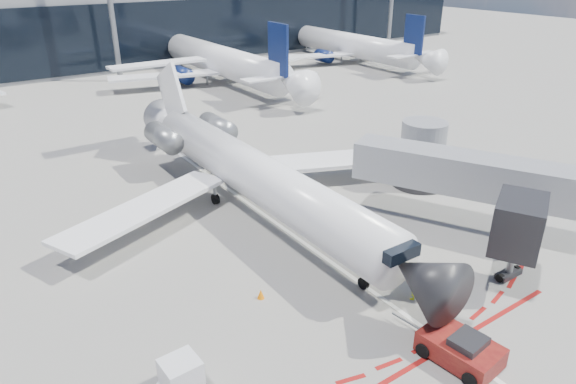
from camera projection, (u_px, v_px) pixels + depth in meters
ground at (295, 237)px, 30.89m from camera, size 260.00×260.00×0.00m
apron_centerline at (277, 224)px, 32.38m from camera, size 0.25×40.00×0.01m
apron_stop_bar at (448, 345)px, 22.28m from camera, size 14.00×0.25×0.01m
terminal_building at (43, 7)px, 75.92m from camera, size 150.00×24.15×24.00m
jet_bridge at (449, 171)px, 32.41m from camera, size 10.03×15.20×4.90m
regional_jet at (247, 169)px, 33.65m from camera, size 25.76×31.77×7.96m
pushback_tug at (460, 349)px, 21.25m from camera, size 2.49×5.17×1.32m
ramp_worker at (415, 281)px, 24.97m from camera, size 0.85×0.78×1.94m
uld_container at (181, 378)px, 19.49m from camera, size 1.79×1.54×1.62m
safety_cone_left at (261, 294)px, 25.24m from camera, size 0.36×0.36×0.50m
safety_cone_right at (433, 284)px, 25.98m from camera, size 0.40×0.40×0.55m
bg_airliner_2 at (217, 38)px, 67.15m from camera, size 34.27×36.29×11.09m
bg_airliner_3 at (349, 28)px, 80.32m from camera, size 31.60×33.46×10.23m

